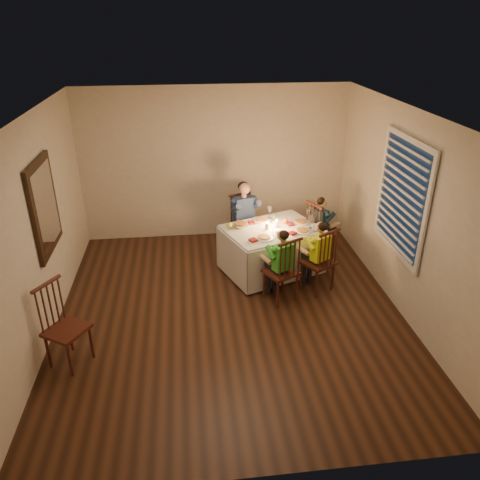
{
  "coord_description": "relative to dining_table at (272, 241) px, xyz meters",
  "views": [
    {
      "loc": [
        -0.5,
        -5.19,
        3.6
      ],
      "look_at": [
        0.15,
        0.15,
        0.99
      ],
      "focal_mm": 35.0,
      "sensor_mm": 36.0,
      "label": 1
    }
  ],
  "objects": [
    {
      "name": "child_green",
      "position": [
        -0.02,
        -0.82,
        -0.51
      ],
      "size": [
        0.46,
        0.45,
        1.07
      ],
      "primitive_type": null,
      "rotation": [
        0.0,
        0.0,
        3.61
      ],
      "color": "green",
      "rests_on": "ground"
    },
    {
      "name": "orange_fruit",
      "position": [
        0.23,
        0.14,
        0.25
      ],
      "size": [
        0.08,
        0.08,
        0.08
      ],
      "primitive_type": "sphere",
      "color": "orange",
      "rests_on": "dining_table"
    },
    {
      "name": "squash",
      "position": [
        -0.63,
        0.07,
        0.25
      ],
      "size": [
        0.09,
        0.09,
        0.09
      ],
      "primitive_type": "sphere",
      "color": "yellow",
      "rests_on": "dining_table"
    },
    {
      "name": "candle_right",
      "position": [
        0.07,
        0.03,
        0.26
      ],
      "size": [
        0.06,
        0.06,
        0.1
      ],
      "primitive_type": "cylinder",
      "color": "white",
      "rests_on": "dining_table"
    },
    {
      "name": "chair_end",
      "position": [
        0.85,
        0.33,
        -0.51
      ],
      "size": [
        0.52,
        0.53,
        0.98
      ],
      "primitive_type": null,
      "rotation": [
        0.0,
        0.0,
        2.02
      ],
      "color": "#3A1510",
      "rests_on": "ground"
    },
    {
      "name": "ceiling",
      "position": [
        -0.73,
        -1.04,
        2.09
      ],
      "size": [
        5.0,
        5.0,
        0.0
      ],
      "primitive_type": "plane",
      "color": "white",
      "rests_on": "wall_back"
    },
    {
      "name": "setting_adult",
      "position": [
        -0.11,
        0.27,
        0.22
      ],
      "size": [
        0.34,
        0.34,
        0.02
      ],
      "primitive_type": "cylinder",
      "rotation": [
        0.0,
        0.0,
        0.37
      ],
      "color": "white",
      "rests_on": "dining_table"
    },
    {
      "name": "chair_adult",
      "position": [
        -0.33,
        0.69,
        -0.51
      ],
      "size": [
        0.51,
        0.49,
        0.98
      ],
      "primitive_type": null,
      "rotation": [
        0.0,
        0.0,
        0.33
      ],
      "color": "#3A1510",
      "rests_on": "ground"
    },
    {
      "name": "wall_mirror",
      "position": [
        -2.95,
        -0.74,
        0.99
      ],
      "size": [
        0.06,
        0.95,
        1.15
      ],
      "color": "black",
      "rests_on": "wall_left"
    },
    {
      "name": "window_blinds",
      "position": [
        1.47,
        -0.94,
        0.99
      ],
      "size": [
        0.07,
        1.34,
        1.54
      ],
      "color": "#0D1D37",
      "rests_on": "wall_right"
    },
    {
      "name": "chair_near_left",
      "position": [
        -0.02,
        -0.82,
        -0.51
      ],
      "size": [
        0.53,
        0.52,
        0.98
      ],
      "primitive_type": null,
      "rotation": [
        0.0,
        0.0,
        3.61
      ],
      "color": "#3A1510",
      "rests_on": "ground"
    },
    {
      "name": "wall_left",
      "position": [
        -2.98,
        -1.04,
        0.79
      ],
      "size": [
        0.02,
        5.0,
        2.6
      ],
      "primitive_type": "cube",
      "color": "beige",
      "rests_on": "ground"
    },
    {
      "name": "child_teal",
      "position": [
        0.85,
        0.33,
        -0.51
      ],
      "size": [
        0.43,
        0.45,
        1.05
      ],
      "primitive_type": null,
      "rotation": [
        0.0,
        0.0,
        2.02
      ],
      "color": "#18323E",
      "rests_on": "ground"
    },
    {
      "name": "serving_bowl",
      "position": [
        -0.46,
        0.09,
        0.24
      ],
      "size": [
        0.26,
        0.26,
        0.06
      ],
      "primitive_type": "imported",
      "rotation": [
        0.0,
        0.0,
        0.15
      ],
      "color": "white",
      "rests_on": "dining_table"
    },
    {
      "name": "setting_yellow",
      "position": [
        0.42,
        -0.17,
        0.22
      ],
      "size": [
        0.34,
        0.34,
        0.02
      ],
      "primitive_type": "cylinder",
      "rotation": [
        0.0,
        0.0,
        0.37
      ],
      "color": "white",
      "rests_on": "dining_table"
    },
    {
      "name": "adult",
      "position": [
        -0.33,
        0.69,
        -0.51
      ],
      "size": [
        0.54,
        0.52,
        1.21
      ],
      "primitive_type": null,
      "rotation": [
        0.0,
        0.0,
        0.33
      ],
      "color": "#32467D",
      "rests_on": "ground"
    },
    {
      "name": "chair_extra",
      "position": [
        -2.63,
        -1.82,
        -0.51
      ],
      "size": [
        0.56,
        0.56,
        1.01
      ],
      "primitive_type": null,
      "rotation": [
        0.0,
        0.0,
        1.01
      ],
      "color": "#3A1510",
      "rests_on": "ground"
    },
    {
      "name": "candle_left",
      "position": [
        -0.08,
        -0.03,
        0.26
      ],
      "size": [
        0.06,
        0.06,
        0.1
      ],
      "primitive_type": "cylinder",
      "color": "white",
      "rests_on": "dining_table"
    },
    {
      "name": "ground",
      "position": [
        -0.73,
        -1.04,
        -0.51
      ],
      "size": [
        5.0,
        5.0,
        0.0
      ],
      "primitive_type": "plane",
      "color": "black",
      "rests_on": "ground"
    },
    {
      "name": "child_yellow",
      "position": [
        0.55,
        -0.61,
        -0.51
      ],
      "size": [
        0.46,
        0.45,
        1.06
      ],
      "primitive_type": null,
      "rotation": [
        0.0,
        0.0,
        3.67
      ],
      "color": "#EEF41A",
      "rests_on": "ground"
    },
    {
      "name": "dining_table",
      "position": [
        0.0,
        0.0,
        0.0
      ],
      "size": [
        1.65,
        1.43,
        0.69
      ],
      "rotation": [
        0.0,
        0.0,
        0.37
      ],
      "color": "white",
      "rests_on": "ground"
    },
    {
      "name": "wall_right",
      "position": [
        1.52,
        -1.04,
        0.79
      ],
      "size": [
        0.02,
        5.0,
        2.6
      ],
      "primitive_type": "cube",
      "color": "beige",
      "rests_on": "ground"
    },
    {
      "name": "setting_green",
      "position": [
        -0.17,
        -0.34,
        0.22
      ],
      "size": [
        0.34,
        0.34,
        0.02
      ],
      "primitive_type": "cylinder",
      "rotation": [
        0.0,
        0.0,
        0.37
      ],
      "color": "white",
      "rests_on": "dining_table"
    },
    {
      "name": "chair_near_right",
      "position": [
        0.55,
        -0.61,
        -0.51
      ],
      "size": [
        0.54,
        0.54,
        0.98
      ],
      "primitive_type": null,
      "rotation": [
        0.0,
        0.0,
        3.67
      ],
      "color": "#3A1510",
      "rests_on": "ground"
    },
    {
      "name": "setting_teal",
      "position": [
        0.47,
        0.15,
        0.22
      ],
      "size": [
        0.34,
        0.34,
        0.02
      ],
      "primitive_type": "cylinder",
      "rotation": [
        0.0,
        0.0,
        0.37
      ],
      "color": "white",
      "rests_on": "dining_table"
    },
    {
      "name": "wall_back",
      "position": [
        -0.73,
        1.46,
        0.79
      ],
      "size": [
        4.5,
        0.02,
        2.6
      ],
      "primitive_type": "cube",
      "color": "beige",
      "rests_on": "ground"
    }
  ]
}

